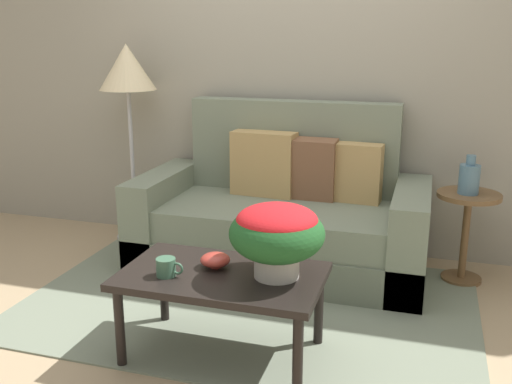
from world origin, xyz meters
The scene contains 11 objects.
ground_plane centered at (0.00, 0.00, 0.00)m, with size 14.00×14.00×0.00m, color tan.
wall_back centered at (0.00, 1.19, 1.49)m, with size 6.40×0.12×2.98m, color gray.
area_rug centered at (0.00, 0.06, 0.01)m, with size 2.60×1.70×0.01m, color gray.
couch centered at (0.04, 0.71, 0.34)m, with size 1.91×0.91×1.10m.
coffee_table centered at (0.05, -0.51, 0.39)m, with size 0.97×0.58×0.44m.
side_table centered at (1.21, 0.78, 0.40)m, with size 0.39×0.39×0.59m.
floor_lamp centered at (-1.18, 0.88, 1.24)m, with size 0.41×0.41×1.48m.
potted_plant centered at (0.31, -0.48, 0.66)m, with size 0.45×0.45×0.35m.
coffee_mug centered at (-0.19, -0.62, 0.48)m, with size 0.14×0.09×0.09m.
snack_bowl centered at (-0.01, -0.46, 0.48)m, with size 0.15×0.15×0.07m.
table_vase centered at (1.20, 0.77, 0.69)m, with size 0.13×0.13×0.24m.
Camera 1 is at (0.95, -2.92, 1.54)m, focal length 40.60 mm.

